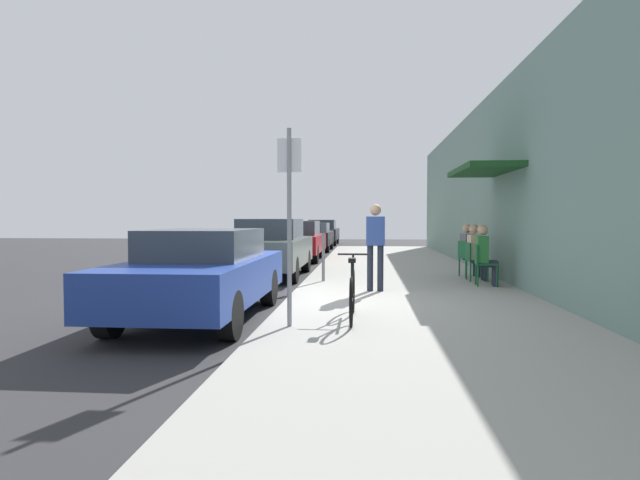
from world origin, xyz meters
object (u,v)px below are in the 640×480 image
Objects in this scene: parked_car_2 at (297,240)px; seated_patron_2 at (469,248)px; street_sign at (289,211)px; seated_patron_0 at (485,253)px; bicycle_0 at (352,294)px; cafe_chair_1 at (473,259)px; parked_car_0 at (202,272)px; parked_car_3 at (312,236)px; cafe_chair_0 at (482,262)px; pedestrian_standing at (375,240)px; parked_car_1 at (270,247)px; parking_meter at (323,247)px; parked_car_4 at (322,232)px; seated_patron_1 at (476,250)px; cafe_chair_2 at (467,256)px.

parked_car_2 reaches higher than seated_patron_2.
seated_patron_0 is (3.52, 4.49, -0.82)m from street_sign.
bicycle_0 is 1.97× the size of cafe_chair_1.
parked_car_0 is 1.00× the size of parked_car_3.
cafe_chair_0 is 0.51× the size of pedestrian_standing.
parking_meter is (1.55, -1.85, 0.11)m from parked_car_1.
parking_meter is 1.52× the size of cafe_chair_1.
seated_patron_2 is (3.47, 1.16, -0.07)m from parking_meter.
street_sign is 7.19m from seated_patron_2.
cafe_chair_0 is (4.96, -19.47, -0.12)m from parked_car_4.
parked_car_2 is at bearing 96.87° from street_sign.
seated_patron_1 and seated_patron_2 have the same top height.
bicycle_0 is 4.81m from seated_patron_0.
parked_car_1 reaches higher than parked_car_4.
cafe_chair_0 is at bearing -58.04° from parked_car_2.
parked_car_2 reaches higher than bicycle_0.
parked_car_2 reaches higher than parked_car_3.
pedestrian_standing is (2.69, -20.49, 0.37)m from parked_car_4.
parked_car_3 is at bearing 111.54° from seated_patron_1.
pedestrian_standing is (2.69, -14.65, 0.42)m from parked_car_3.
parking_meter reaches higher than bicycle_0.
parked_car_3 is at bearing 100.42° from pedestrian_standing.
pedestrian_standing is (1.14, -1.58, 0.23)m from parking_meter.
seated_patron_2 is at bearing -74.20° from parked_car_4.
parked_car_1 is at bearing 102.26° from street_sign.
parking_meter is (1.55, -18.91, 0.14)m from parked_car_4.
seated_patron_0 is (5.02, -13.64, 0.11)m from parked_car_3.
parking_meter is 1.02× the size of seated_patron_1.
parked_car_3 is (0.00, 17.11, -0.02)m from parked_car_0.
cafe_chair_2 is (0.00, 1.71, 0.00)m from cafe_chair_0.
parked_car_1 reaches higher than seated_patron_1.
bicycle_0 is at bearing -118.42° from cafe_chair_1.
pedestrian_standing is (-2.33, -2.74, 0.30)m from seated_patron_2.
parked_car_4 is 18.44m from seated_patron_2.
seated_patron_2 is 3.61m from pedestrian_standing.
cafe_chair_2 is (4.96, -17.76, -0.12)m from parked_car_4.
seated_patron_0 is at bearing -25.72° from parked_car_1.
parked_car_4 is 2.59× the size of pedestrian_standing.
parked_car_1 is 2.41m from parking_meter.
bicycle_0 is at bearing -114.97° from cafe_chair_2.
seated_patron_0 is 0.94m from cafe_chair_1.
parked_car_2 is 1.69× the size of street_sign.
cafe_chair_0 is 0.67× the size of seated_patron_1.
parked_car_2 is at bearing 128.49° from cafe_chair_2.
seated_patron_2 is (0.06, 0.01, 0.19)m from cafe_chair_2.
parked_car_2 reaches higher than cafe_chair_0.
cafe_chair_0 and cafe_chair_1 have the same top height.
cafe_chair_1 is at bearing 41.51° from parked_car_0.
parked_car_3 is at bearing 90.00° from parked_car_2.
seated_patron_0 is (5.02, -7.96, 0.07)m from parked_car_2.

